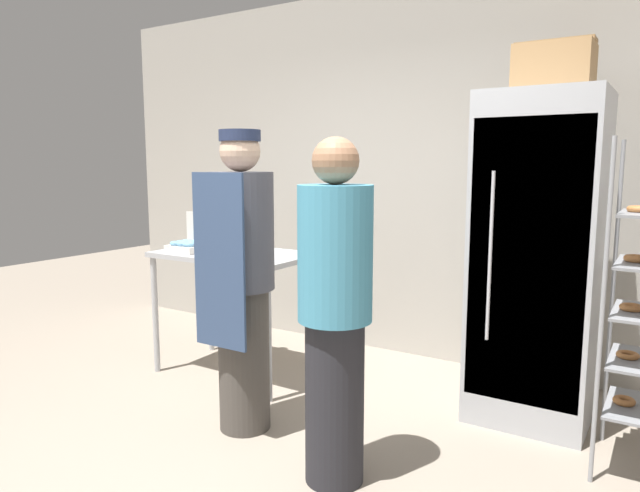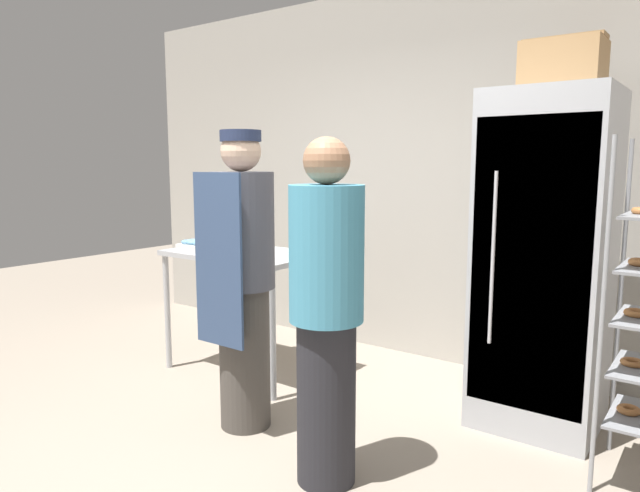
# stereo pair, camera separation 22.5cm
# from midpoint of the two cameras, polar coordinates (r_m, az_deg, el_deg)

# --- Properties ---
(ground_plane) EXTENTS (14.00, 14.00, 0.00)m
(ground_plane) POSITION_cam_midpoint_polar(r_m,az_deg,el_deg) (2.99, -5.09, -22.81)
(ground_plane) COLOR gray
(back_wall) EXTENTS (6.40, 0.12, 2.92)m
(back_wall) POSITION_cam_midpoint_polar(r_m,az_deg,el_deg) (4.54, 14.11, 6.89)
(back_wall) COLOR #ADA89E
(back_wall) RESTS_ON ground_plane
(refrigerator) EXTENTS (0.68, 0.68, 1.95)m
(refrigerator) POSITION_cam_midpoint_polar(r_m,az_deg,el_deg) (3.59, 23.21, -1.53)
(refrigerator) COLOR #ADAFB5
(refrigerator) RESTS_ON ground_plane
(prep_counter) EXTENTS (1.13, 0.67, 0.91)m
(prep_counter) POSITION_cam_midpoint_polar(r_m,az_deg,el_deg) (4.21, -6.07, -2.01)
(prep_counter) COLOR #ADAFB5
(prep_counter) RESTS_ON ground_plane
(donut_box) EXTENTS (0.26, 0.24, 0.28)m
(donut_box) POSITION_cam_midpoint_polar(r_m,az_deg,el_deg) (4.30, -10.47, 0.25)
(donut_box) COLOR silver
(donut_box) RESTS_ON prep_counter
(blender_pitcher) EXTENTS (0.11, 0.11, 0.27)m
(blender_pitcher) POSITION_cam_midpoint_polar(r_m,az_deg,el_deg) (4.48, -5.78, 1.56)
(blender_pitcher) COLOR #99999E
(blender_pitcher) RESTS_ON prep_counter
(cardboard_storage_box) EXTENTS (0.43, 0.32, 0.29)m
(cardboard_storage_box) POSITION_cam_midpoint_polar(r_m,az_deg,el_deg) (3.68, 24.83, 16.09)
(cardboard_storage_box) COLOR #A87F51
(cardboard_storage_box) RESTS_ON refrigerator
(person_baker) EXTENTS (0.37, 0.38, 1.73)m
(person_baker) POSITION_cam_midpoint_polar(r_m,az_deg,el_deg) (3.29, -5.81, -3.10)
(person_baker) COLOR #47423D
(person_baker) RESTS_ON ground_plane
(person_customer) EXTENTS (0.35, 0.35, 1.66)m
(person_customer) POSITION_cam_midpoint_polar(r_m,az_deg,el_deg) (2.71, 3.03, -6.60)
(person_customer) COLOR #232328
(person_customer) RESTS_ON ground_plane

